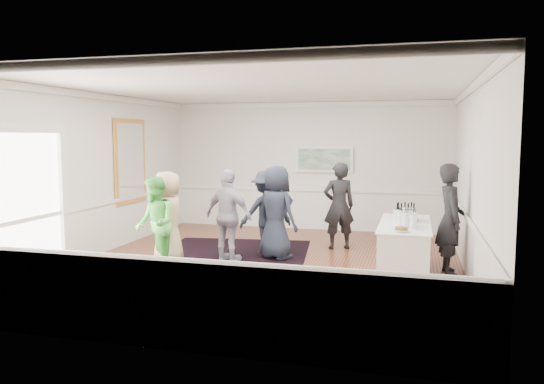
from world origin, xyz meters
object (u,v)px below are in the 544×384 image
(bartender, at_px, (450,219))
(nut_bowl, at_px, (401,230))
(guest_lilac, at_px, (229,216))
(guest_dark_a, at_px, (266,212))
(guest_dark_b, at_px, (339,206))
(ice_bucket, at_px, (408,215))
(guest_navy, at_px, (276,212))
(serving_table, at_px, (404,249))
(guest_green, at_px, (155,224))
(guest_tan, at_px, (168,218))

(bartender, height_order, nut_bowl, bartender)
(guest_lilac, distance_m, guest_dark_a, 0.99)
(guest_dark_b, bearing_deg, ice_bucket, 108.25)
(guest_dark_b, distance_m, guest_navy, 1.60)
(serving_table, height_order, nut_bowl, nut_bowl)
(serving_table, bearing_deg, guest_navy, 165.42)
(guest_green, height_order, nut_bowl, guest_green)
(bartender, height_order, ice_bucket, bartender)
(serving_table, height_order, guest_dark_b, guest_dark_b)
(guest_dark_b, bearing_deg, nut_bowl, 93.75)
(guest_lilac, xyz_separation_m, nut_bowl, (3.17, -1.03, 0.06))
(bartender, height_order, guest_dark_b, bartender)
(guest_navy, bearing_deg, bartender, -156.48)
(guest_lilac, relative_size, guest_dark_b, 0.96)
(guest_dark_a, bearing_deg, guest_tan, 9.74)
(guest_tan, bearing_deg, nut_bowl, 55.20)
(nut_bowl, bearing_deg, guest_tan, 173.37)
(guest_tan, relative_size, guest_green, 1.04)
(bartender, bearing_deg, guest_navy, 75.87)
(bartender, height_order, guest_tan, bartender)
(serving_table, relative_size, nut_bowl, 9.61)
(guest_lilac, bearing_deg, guest_tan, 47.92)
(bartender, relative_size, guest_dark_a, 1.14)
(ice_bucket, bearing_deg, guest_tan, -172.15)
(guest_dark_a, xyz_separation_m, guest_navy, (0.32, -0.41, 0.06))
(bartender, relative_size, guest_dark_b, 1.04)
(serving_table, distance_m, guest_navy, 2.52)
(guest_lilac, xyz_separation_m, guest_navy, (0.80, 0.45, 0.03))
(bartender, distance_m, guest_lilac, 3.95)
(bartender, bearing_deg, guest_dark_b, 45.56)
(guest_navy, xyz_separation_m, ice_bucket, (2.44, -0.42, 0.11))
(guest_green, relative_size, ice_bucket, 6.38)
(serving_table, height_order, ice_bucket, ice_bucket)
(guest_lilac, relative_size, ice_bucket, 6.68)
(guest_green, xyz_separation_m, guest_navy, (1.81, 1.43, 0.07))
(bartender, height_order, guest_green, bartender)
(serving_table, bearing_deg, bartender, 22.54)
(guest_dark_a, distance_m, ice_bucket, 2.90)
(nut_bowl, bearing_deg, bartender, 56.35)
(guest_green, bearing_deg, bartender, 64.10)
(bartender, bearing_deg, guest_green, 94.31)
(bartender, distance_m, guest_green, 5.08)
(guest_lilac, bearing_deg, guest_navy, -132.22)
(guest_green, height_order, guest_navy, guest_navy)
(guest_dark_a, bearing_deg, guest_dark_b, 176.56)
(serving_table, distance_m, guest_tan, 4.21)
(bartender, xyz_separation_m, guest_green, (-4.95, -1.11, -0.12))
(serving_table, distance_m, ice_bucket, 0.59)
(guest_green, distance_m, guest_dark_b, 3.89)
(guest_green, bearing_deg, guest_lilac, 95.51)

